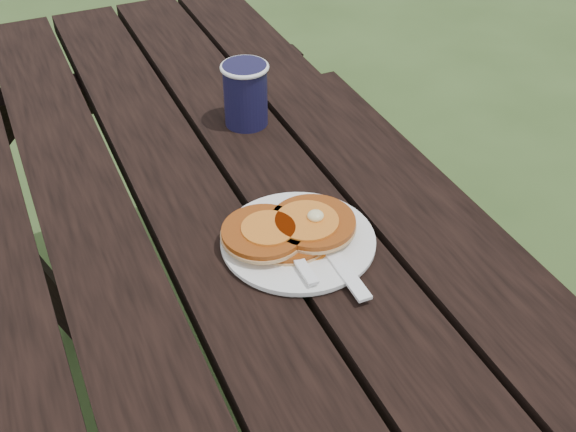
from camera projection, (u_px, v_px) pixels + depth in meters
name	position (u px, v px, depth m)	size (l,w,h in m)	color
picnic_table	(223.00, 397.00, 1.29)	(1.36, 1.80, 0.75)	black
plate	(298.00, 241.00, 1.04)	(0.22, 0.22, 0.01)	white
pancake_stack	(290.00, 229.00, 1.03)	(0.19, 0.13, 0.04)	#994311
knife	(335.00, 257.00, 1.00)	(0.02, 0.18, 0.01)	white
fork	(298.00, 258.00, 0.99)	(0.03, 0.16, 0.01)	white
coffee_cup	(245.00, 91.00, 1.26)	(0.08, 0.08, 0.11)	#151334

